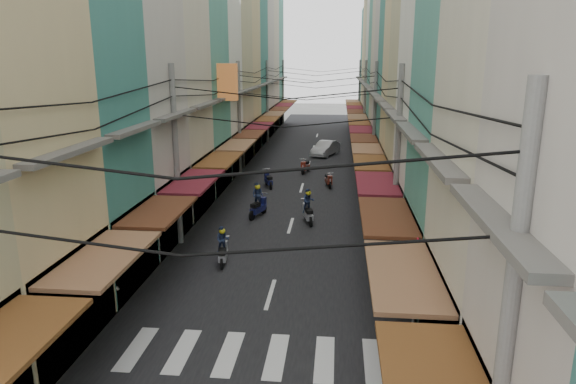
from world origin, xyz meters
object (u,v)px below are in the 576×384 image
Objects in this scene: white_car at (325,155)px; traffic_sign at (416,263)px; market_umbrella at (425,242)px; bicycle at (431,301)px.

traffic_sign is at bearing -62.47° from white_car.
traffic_sign reaches higher than white_car.
market_umbrella is (4.30, -27.29, 1.99)m from white_car.
white_car is 1.99× the size of market_umbrella.
white_car is 1.47× the size of traffic_sign.
traffic_sign reaches higher than bicycle.
white_car is at bearing -5.20° from bicycle.
bicycle is 2.12m from market_umbrella.
traffic_sign is (3.60, -29.97, 2.26)m from white_car.
traffic_sign is (-0.92, -1.98, 2.26)m from bicycle.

